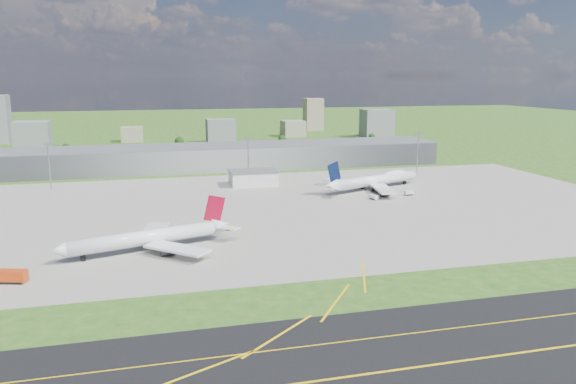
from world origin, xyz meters
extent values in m
plane|color=#264F18|center=(0.00, 150.00, 0.00)|extent=(1400.00, 1400.00, 0.00)
cube|color=black|center=(0.00, -110.00, 0.03)|extent=(1400.00, 60.00, 0.06)
cube|color=gray|center=(10.00, 40.00, 0.04)|extent=(360.00, 190.00, 0.08)
cube|color=gray|center=(0.00, 165.00, 7.50)|extent=(300.00, 42.00, 15.00)
cube|color=silver|center=(10.00, 100.00, 4.00)|extent=(26.00, 16.00, 8.00)
cylinder|color=gray|center=(-100.00, 115.00, 12.50)|extent=(0.70, 0.70, 25.00)
cube|color=gray|center=(-100.00, 115.00, 25.30)|extent=(3.50, 2.00, 1.20)
cylinder|color=gray|center=(10.00, 115.00, 12.50)|extent=(0.70, 0.70, 25.00)
cube|color=gray|center=(10.00, 115.00, 25.30)|extent=(3.50, 2.00, 1.20)
cylinder|color=gray|center=(120.00, 115.00, 12.50)|extent=(0.70, 0.70, 25.00)
cube|color=gray|center=(120.00, 115.00, 25.30)|extent=(3.50, 2.00, 1.20)
cylinder|color=white|center=(-51.14, -12.04, 4.97)|extent=(51.67, 20.49, 5.42)
cone|color=white|center=(-78.34, -20.36, 4.97)|extent=(5.90, 6.50, 5.42)
cone|color=white|center=(-22.64, -3.34, 5.69)|extent=(8.49, 7.29, 5.42)
cube|color=maroon|center=(-52.87, -12.57, 3.29)|extent=(41.72, 14.67, 1.17)
cube|color=white|center=(-40.04, -22.12, 3.34)|extent=(22.71, 21.96, 0.81)
cube|color=white|center=(-47.56, 2.51, 3.34)|extent=(13.20, 24.70, 0.81)
cube|color=maroon|center=(-24.80, -4.00, 12.19)|extent=(8.73, 3.06, 10.91)
cylinder|color=#38383D|center=(-43.13, -19.51, 1.63)|extent=(5.59, 4.21, 2.89)
cylinder|color=#38383D|center=(-48.67, -1.38, 1.63)|extent=(5.59, 4.21, 2.89)
cube|color=black|center=(-44.77, -14.35, 1.13)|extent=(1.70, 1.46, 2.26)
cube|color=black|center=(-47.14, -6.58, 1.13)|extent=(1.70, 1.46, 2.26)
cube|color=black|center=(-71.00, -18.11, 1.13)|extent=(1.70, 1.46, 2.26)
cylinder|color=white|center=(72.76, 71.45, 5.05)|extent=(55.12, 26.02, 5.69)
cone|color=white|center=(101.42, 82.65, 5.05)|extent=(6.35, 6.97, 5.69)
cone|color=white|center=(42.82, 59.76, 5.79)|extent=(8.92, 7.98, 5.69)
cube|color=navy|center=(74.47, 72.12, 3.29)|extent=(44.35, 19.16, 1.19)
ellipsoid|color=white|center=(86.55, 76.84, 6.76)|extent=(19.05, 11.93, 5.13)
cube|color=white|center=(60.01, 81.44, 3.40)|extent=(25.17, 22.47, 0.83)
cube|color=white|center=(70.15, 55.47, 3.40)|extent=(12.04, 26.58, 0.83)
cube|color=black|center=(44.96, 60.60, 12.49)|extent=(8.69, 3.76, 11.10)
cylinder|color=#38383D|center=(65.31, 77.42, 1.65)|extent=(5.77, 4.58, 2.94)
cylinder|color=#38383D|center=(57.03, 84.05, 1.65)|extent=(5.77, 4.58, 2.94)
cylinder|color=#38383D|center=(71.32, 62.02, 1.65)|extent=(5.77, 4.58, 2.94)
cylinder|color=#38383D|center=(69.72, 51.53, 1.65)|extent=(5.77, 4.58, 2.94)
cube|color=black|center=(66.13, 73.30, 1.15)|extent=(1.77, 1.56, 2.30)
cube|color=black|center=(69.13, 65.60, 1.15)|extent=(1.77, 1.56, 2.30)
cube|color=black|center=(94.15, 79.81, 1.15)|extent=(1.77, 1.56, 2.30)
cube|color=#C6390E|center=(-89.84, -33.98, 2.21)|extent=(9.48, 5.73, 3.56)
cube|color=black|center=(-89.84, -33.98, 0.43)|extent=(8.25, 5.51, 0.70)
cube|color=#E8B50D|center=(-17.32, 8.29, 1.16)|extent=(4.17, 3.88, 1.46)
cube|color=black|center=(-17.32, 8.29, 0.43)|extent=(3.80, 3.63, 0.70)
cube|color=white|center=(61.31, 46.68, 1.43)|extent=(3.47, 4.97, 2.01)
cube|color=black|center=(61.31, 46.68, 0.43)|extent=(3.33, 4.37, 0.70)
cube|color=silver|center=(83.26, 51.93, 1.45)|extent=(4.82, 2.74, 2.03)
cube|color=black|center=(83.26, 51.93, 0.43)|extent=(4.16, 2.75, 0.70)
cube|color=slate|center=(-140.00, 300.00, 12.00)|extent=(28.00, 22.00, 24.00)
cube|color=gray|center=(-60.00, 340.00, 7.00)|extent=(20.00, 18.00, 14.00)
cube|color=slate|center=(20.00, 310.00, 11.00)|extent=(26.00, 20.00, 22.00)
cube|color=gray|center=(100.00, 350.00, 8.00)|extent=(22.00, 24.00, 16.00)
cube|color=slate|center=(180.00, 320.00, 14.00)|extent=(30.00, 22.00, 28.00)
cube|color=gray|center=(140.00, 410.00, 18.00)|extent=(20.00, 18.00, 36.00)
cylinder|color=#382314|center=(-110.00, 265.00, 1.50)|extent=(0.70, 0.70, 3.00)
sphere|color=black|center=(-110.00, 265.00, 4.88)|extent=(6.75, 6.75, 6.75)
cylinder|color=#382314|center=(-20.00, 280.00, 1.80)|extent=(0.70, 0.70, 3.60)
sphere|color=black|center=(-20.00, 280.00, 5.85)|extent=(8.10, 8.10, 8.10)
cylinder|color=#382314|center=(70.00, 275.00, 1.70)|extent=(0.70, 0.70, 3.40)
sphere|color=black|center=(70.00, 275.00, 5.53)|extent=(7.65, 7.65, 7.65)
cylinder|color=#382314|center=(160.00, 285.00, 1.40)|extent=(0.70, 0.70, 2.80)
sphere|color=black|center=(160.00, 285.00, 4.55)|extent=(6.30, 6.30, 6.30)
camera|label=1|loc=(-49.05, -209.52, 61.20)|focal=35.00mm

